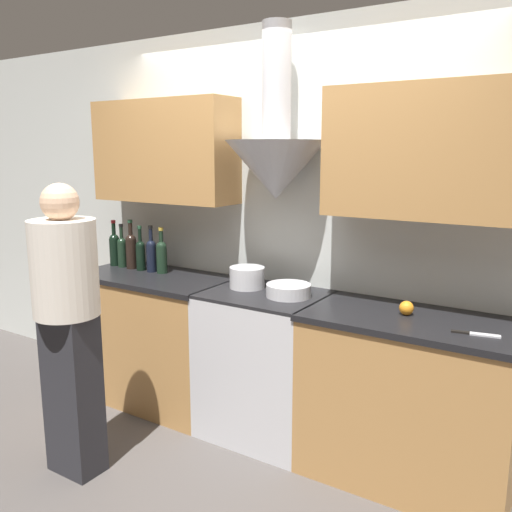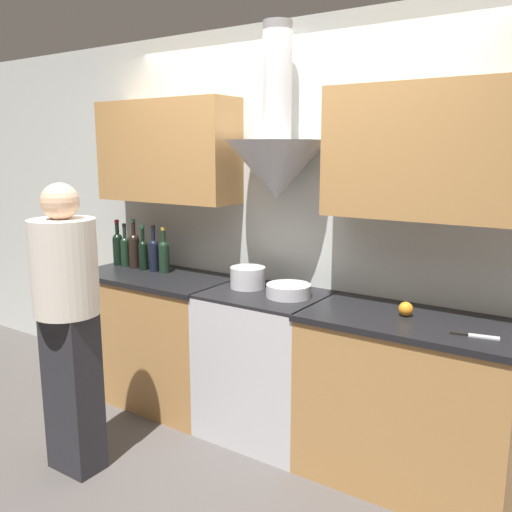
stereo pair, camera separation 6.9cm
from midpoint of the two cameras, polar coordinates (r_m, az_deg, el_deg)
The scene contains 16 objects.
ground_plane at distance 3.48m, azimuth -2.88°, elevation -20.30°, with size 12.00×12.00×0.00m, color #4C4744.
wall_back at distance 3.50m, azimuth 2.70°, elevation 5.40°, with size 8.40×0.62×2.60m.
counter_left at distance 4.05m, azimuth -10.90°, elevation -8.43°, with size 1.13×0.62×0.94m.
counter_right at distance 3.16m, azimuth 15.08°, elevation -14.36°, with size 1.13×0.62×0.94m.
stove_range at distance 3.51m, azimuth 0.33°, elevation -11.25°, with size 0.73×0.60×0.94m.
wine_bottle_0 at distance 4.28m, azimuth -15.12°, elevation 0.87°, with size 0.08×0.08×0.35m.
wine_bottle_1 at distance 4.21m, azimuth -14.38°, elevation 0.60°, with size 0.07×0.07×0.33m.
wine_bottle_2 at distance 4.14m, azimuth -13.47°, elevation 0.71°, with size 0.08×0.08×0.37m.
wine_bottle_3 at distance 4.06m, azimuth -12.53°, elevation 0.28°, with size 0.07×0.07×0.33m.
wine_bottle_4 at distance 4.00m, azimuth -11.45°, elevation 0.24°, with size 0.07×0.07×0.34m.
wine_bottle_5 at distance 3.94m, azimuth -10.40°, elevation 0.10°, with size 0.08×0.08×0.33m.
stock_pot at distance 3.48m, azimuth -1.52°, elevation -2.26°, with size 0.23×0.23×0.13m.
mixing_bowl at distance 3.28m, azimuth 2.84°, elevation -3.63°, with size 0.27×0.27×0.08m.
orange_fruit at distance 3.02m, azimuth 14.92°, elevation -5.31°, with size 0.08×0.08×0.08m.
chefs_knife at distance 2.81m, azimuth 21.51°, elevation -7.65°, with size 0.22×0.07×0.01m.
person_foreground_left at distance 3.16m, azimuth -19.79°, elevation -6.27°, with size 0.35×0.35×1.64m.
Camera 1 is at (1.70, -2.43, 1.81)m, focal length 38.00 mm.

